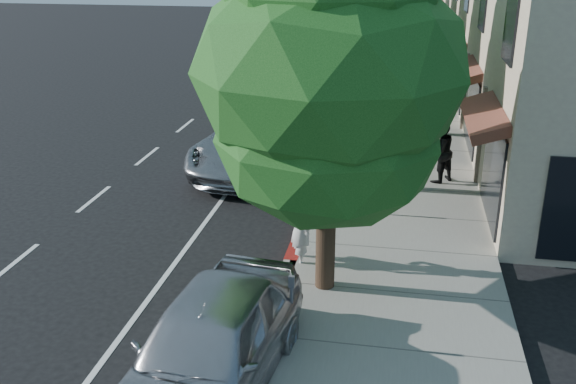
% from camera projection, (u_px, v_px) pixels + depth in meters
% --- Properties ---
extents(ground, '(120.00, 120.00, 0.00)m').
position_uv_depth(ground, '(298.00, 247.00, 15.35)').
color(ground, black).
rests_on(ground, ground).
extents(sidewalk, '(4.60, 56.00, 0.15)m').
position_uv_depth(sidewalk, '(400.00, 150.00, 22.28)').
color(sidewalk, gray).
rests_on(sidewalk, ground).
extents(curb, '(0.30, 56.00, 0.15)m').
position_uv_depth(curb, '(334.00, 146.00, 22.66)').
color(curb, '#9E998E').
rests_on(curb, ground).
extents(curb_red_segment, '(0.32, 4.00, 0.15)m').
position_uv_depth(curb_red_segment, '(304.00, 227.00, 16.24)').
color(curb_red_segment, maroon).
rests_on(curb_red_segment, ground).
extents(storefront_building, '(10.00, 36.00, 7.00)m').
position_uv_depth(storefront_building, '(572.00, 21.00, 29.01)').
color(storefront_building, beige).
rests_on(storefront_building, ground).
extents(street_tree_0, '(5.12, 5.12, 7.50)m').
position_uv_depth(street_tree_0, '(329.00, 76.00, 11.73)').
color(street_tree_0, black).
rests_on(street_tree_0, ground).
extents(street_tree_1, '(4.38, 4.38, 7.27)m').
position_uv_depth(street_tree_1, '(356.00, 34.00, 17.24)').
color(street_tree_1, black).
rests_on(street_tree_1, ground).
extents(street_tree_2, '(4.69, 4.69, 7.49)m').
position_uv_depth(street_tree_2, '(369.00, 9.00, 22.71)').
color(street_tree_2, black).
rests_on(street_tree_2, ground).
extents(cyclist, '(0.69, 0.84, 2.00)m').
position_uv_depth(cyclist, '(302.00, 224.00, 14.13)').
color(cyclist, silver).
rests_on(cyclist, ground).
extents(bicycle, '(2.08, 1.16, 1.04)m').
position_uv_depth(bicycle, '(298.00, 190.00, 17.45)').
color(bicycle, navy).
rests_on(bicycle, ground).
extents(silver_suv, '(3.59, 6.85, 1.84)m').
position_uv_depth(silver_suv, '(258.00, 140.00, 20.47)').
color(silver_suv, '#9D9EA1').
rests_on(silver_suv, ground).
extents(dark_sedan, '(1.60, 4.37, 1.43)m').
position_uv_depth(dark_sedan, '(326.00, 117.00, 23.92)').
color(dark_sedan, '#232628').
rests_on(dark_sedan, ground).
extents(white_pickup, '(3.03, 6.19, 1.73)m').
position_uv_depth(white_pickup, '(321.00, 64.00, 33.74)').
color(white_pickup, silver).
rests_on(white_pickup, ground).
extents(dark_suv_far, '(2.26, 4.70, 1.55)m').
position_uv_depth(dark_suv_far, '(359.00, 50.00, 38.55)').
color(dark_suv_far, black).
rests_on(dark_suv_far, ground).
extents(near_car_a, '(2.56, 5.23, 1.72)m').
position_uv_depth(near_car_a, '(209.00, 347.00, 10.08)').
color(near_car_a, '#B2B2B7').
rests_on(near_car_a, ground).
extents(pedestrian, '(1.15, 1.15, 1.88)m').
position_uv_depth(pedestrian, '(440.00, 151.00, 18.79)').
color(pedestrian, black).
rests_on(pedestrian, sidewalk).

